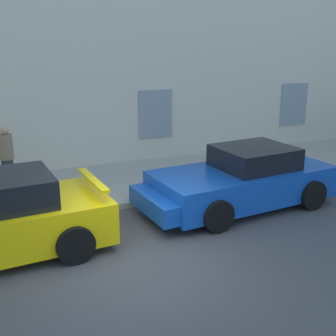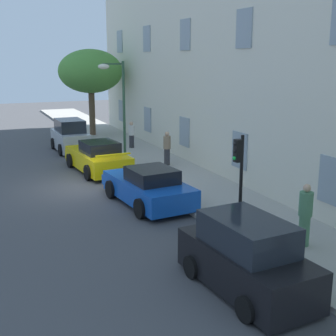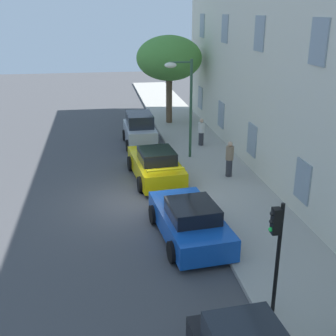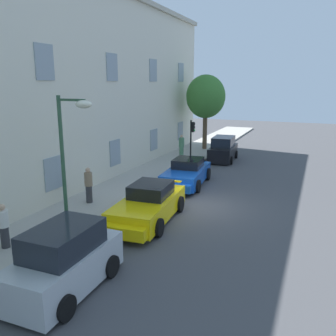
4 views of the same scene
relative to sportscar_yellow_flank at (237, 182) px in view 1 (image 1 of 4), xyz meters
The scene contains 4 objects.
ground_plane 3.52m from the sportscar_yellow_flank, 152.56° to the right, with size 80.00×80.00×0.00m, color #444447.
sidewalk 4.07m from the sportscar_yellow_flank, 139.69° to the left, with size 60.00×3.43×0.14m, color #A8A399.
sportscar_yellow_flank is the anchor object (origin of this frame).
pedestrian_admiring 5.78m from the sportscar_yellow_flank, 149.00° to the left, with size 0.51×0.51×1.68m.
Camera 1 is at (-2.16, -6.71, 3.88)m, focal length 46.24 mm.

